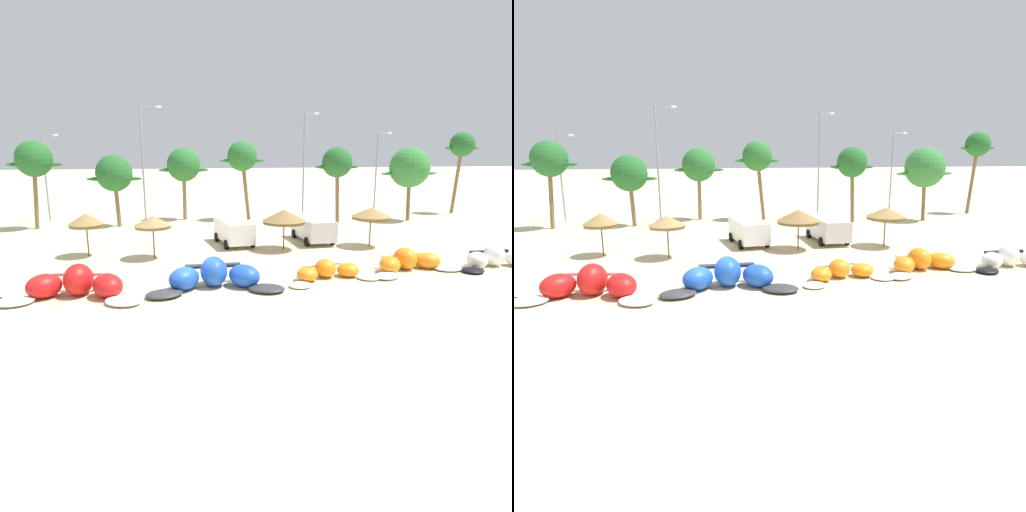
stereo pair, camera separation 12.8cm
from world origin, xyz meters
TOP-DOWN VIEW (x-y plane):
  - ground_plane at (0.00, 0.00)m, footprint 260.00×260.00m
  - kite_left at (-5.48, -0.98)m, footprint 7.11×3.78m
  - kite_left_of_center at (1.27, -0.53)m, footprint 7.34×3.40m
  - kite_center at (7.60, 0.16)m, footprint 5.68×3.18m
  - kite_right_of_center at (12.86, 1.10)m, footprint 6.16×3.56m
  - kite_right at (18.53, 0.93)m, footprint 6.05×2.71m
  - beach_umbrella_near_van at (-6.55, 7.84)m, footprint 2.31×2.31m
  - beach_umbrella_middle at (-2.18, 6.53)m, footprint 2.42×2.42m
  - beach_umbrella_near_palms at (6.76, 7.71)m, footprint 3.11×3.11m
  - beach_umbrella_outermost at (13.22, 7.76)m, footprint 2.85×2.85m
  - parked_van at (9.61, 10.32)m, footprint 2.48×5.21m
  - parked_car_second at (3.46, 10.15)m, footprint 2.77×4.95m
  - palm_left at (-12.74, 19.29)m, footprint 4.65×3.10m
  - palm_left_of_gap at (-6.19, 19.58)m, footprint 4.88×3.25m
  - palm_center_left at (-0.00, 22.60)m, footprint 4.86×3.24m
  - palm_center_right at (5.66, 21.67)m, footprint 4.36×2.90m
  - palm_right_of_gap at (14.27, 18.67)m, footprint 4.28×2.85m
  - palm_right at (21.58, 18.62)m, footprint 5.79×3.86m
  - palm_rightmost at (29.37, 22.48)m, footprint 3.88×2.59m
  - lamppost_west at (-13.01, 23.71)m, footprint 1.63×0.24m
  - lamppost_west_center at (-3.53, 20.16)m, footprint 2.03×0.24m
  - lamppost_east_center at (12.38, 23.31)m, footprint 1.61×0.24m
  - lamppost_east at (21.04, 24.84)m, footprint 1.66×0.24m

SIDE VIEW (x-z plane):
  - ground_plane at x=0.00m, z-range 0.00..0.00m
  - kite_center at x=7.60m, z-range -0.12..0.92m
  - kite_right_of_center at x=12.86m, z-range -0.15..1.14m
  - kite_right at x=18.53m, z-range -0.16..1.18m
  - kite_left_of_center at x=1.27m, z-range -0.19..1.39m
  - kite_left at x=-5.48m, z-range -0.19..1.39m
  - parked_car_second at x=3.46m, z-range 0.17..2.01m
  - parked_van at x=9.61m, z-range 0.17..2.01m
  - beach_umbrella_near_palms at x=6.76m, z-range 0.94..3.81m
  - beach_umbrella_middle at x=-2.18m, z-range 1.00..3.80m
  - beach_umbrella_near_van at x=-6.55m, z-range 0.99..3.89m
  - beach_umbrella_outermost at x=13.22m, z-range 1.01..3.89m
  - lamppost_west at x=-13.01m, z-range 0.51..8.84m
  - palm_left_of_gap at x=-6.19m, z-range 1.53..7.97m
  - lamppost_east at x=21.04m, z-range 0.52..9.22m
  - palm_right at x=21.58m, z-range 1.58..8.69m
  - palm_center_left at x=0.00m, z-range 1.82..8.83m
  - palm_right_of_gap at x=14.27m, z-range 2.04..9.17m
  - lamppost_east_center at x=12.38m, z-range 0.53..11.07m
  - lamppost_west_center at x=-3.53m, z-range 0.58..11.32m
  - palm_left at x=-12.74m, z-range 2.19..9.85m
  - palm_center_right at x=5.66m, z-range 2.28..9.97m
  - palm_rightmost at x=29.37m, z-range 2.83..11.49m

